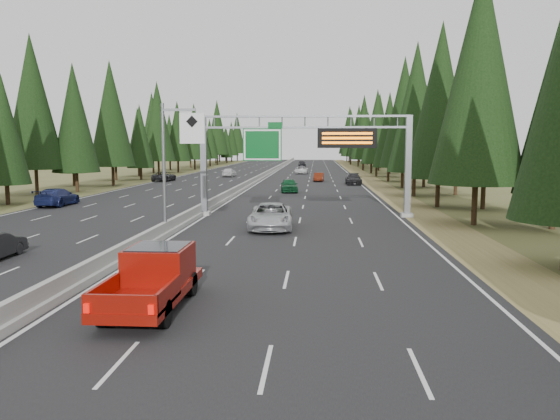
{
  "coord_description": "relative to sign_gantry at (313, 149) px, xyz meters",
  "views": [
    {
      "loc": [
        9.22,
        -7.42,
        5.54
      ],
      "look_at": [
        7.37,
        20.0,
        2.31
      ],
      "focal_mm": 35.0,
      "sensor_mm": 36.0,
      "label": 1
    }
  ],
  "objects": [
    {
      "name": "median_barrier",
      "position": [
        -8.92,
        45.12,
        -4.85
      ],
      "size": [
        0.7,
        260.0,
        0.85
      ],
      "color": "gray",
      "rests_on": "road"
    },
    {
      "name": "silver_minivan",
      "position": [
        -2.7,
        -6.68,
        -4.34
      ],
      "size": [
        3.06,
        6.2,
        1.69
      ],
      "primitive_type": "imported",
      "rotation": [
        0.0,
        0.0,
        0.04
      ],
      "color": "#AFB0B4",
      "rests_on": "road"
    },
    {
      "name": "car_ahead_green",
      "position": [
        -2.96,
        22.22,
        -4.37
      ],
      "size": [
        2.31,
        4.94,
        1.63
      ],
      "primitive_type": "imported",
      "rotation": [
        0.0,
        0.0,
        0.08
      ],
      "color": "#114C26",
      "rests_on": "road"
    },
    {
      "name": "sign_gantry",
      "position": [
        0.0,
        0.0,
        0.0
      ],
      "size": [
        16.75,
        0.98,
        7.8
      ],
      "color": "slate",
      "rests_on": "road"
    },
    {
      "name": "shoulder_right",
      "position": [
        8.88,
        45.12,
        -5.24
      ],
      "size": [
        3.6,
        260.0,
        0.06
      ],
      "primitive_type": "cube",
      "color": "olive",
      "rests_on": "ground"
    },
    {
      "name": "road",
      "position": [
        -8.92,
        45.12,
        -5.23
      ],
      "size": [
        32.0,
        260.0,
        0.08
      ],
      "primitive_type": "cube",
      "color": "black",
      "rests_on": "ground"
    },
    {
      "name": "car_ahead_dkgrey",
      "position": [
        5.54,
        35.89,
        -4.41
      ],
      "size": [
        2.24,
        5.41,
        1.56
      ],
      "primitive_type": "imported",
      "rotation": [
        0.0,
        0.0,
        -0.01
      ],
      "color": "black",
      "rests_on": "road"
    },
    {
      "name": "car_ahead_far",
      "position": [
        -3.71,
        104.96,
        -4.42
      ],
      "size": [
        2.29,
        4.7,
        1.54
      ],
      "primitive_type": "imported",
      "rotation": [
        0.0,
        0.0,
        0.1
      ],
      "color": "black",
      "rests_on": "road"
    },
    {
      "name": "hov_sign_pole",
      "position": [
        -8.33,
        -9.92,
        -0.54
      ],
      "size": [
        2.8,
        0.5,
        8.0
      ],
      "color": "slate",
      "rests_on": "road"
    },
    {
      "name": "tree_row_right",
      "position": [
        13.02,
        44.99,
        3.99
      ],
      "size": [
        11.78,
        246.19,
        19.0
      ],
      "color": "black",
      "rests_on": "ground"
    },
    {
      "name": "car_ahead_white",
      "position": [
        -2.68,
        65.27,
        -4.49
      ],
      "size": [
        2.61,
        5.17,
        1.4
      ],
      "primitive_type": "imported",
      "rotation": [
        0.0,
        0.0,
        -0.06
      ],
      "color": "silver",
      "rests_on": "road"
    },
    {
      "name": "red_pickup",
      "position": [
        -5.2,
        -24.29,
        -4.09
      ],
      "size": [
        2.17,
        6.09,
        1.98
      ],
      "color": "black",
      "rests_on": "road"
    },
    {
      "name": "tree_row_left",
      "position": [
        -30.73,
        41.63,
        3.74
      ],
      "size": [
        11.53,
        243.79,
        18.97
      ],
      "color": "black",
      "rests_on": "ground"
    },
    {
      "name": "car_onc_far",
      "position": [
        -23.42,
        41.15,
        -4.45
      ],
      "size": [
        2.91,
        5.54,
        1.49
      ],
      "primitive_type": "imported",
      "rotation": [
        0.0,
        0.0,
        3.06
      ],
      "color": "#232326",
      "rests_on": "road"
    },
    {
      "name": "car_onc_white",
      "position": [
        -15.24,
        54.03,
        -4.4
      ],
      "size": [
        2.21,
        4.76,
        1.58
      ],
      "primitive_type": "imported",
      "rotation": [
        0.0,
        0.0,
        3.07
      ],
      "color": "silver",
      "rests_on": "road"
    },
    {
      "name": "shoulder_left",
      "position": [
        -26.72,
        45.12,
        -5.24
      ],
      "size": [
        3.6,
        260.0,
        0.06
      ],
      "primitive_type": "cube",
      "color": "#4E5226",
      "rests_on": "ground"
    },
    {
      "name": "car_ahead_dkred",
      "position": [
        0.62,
        42.17,
        -4.52
      ],
      "size": [
        1.68,
        4.15,
        1.34
      ],
      "primitive_type": "imported",
      "rotation": [
        0.0,
        0.0,
        -0.06
      ],
      "color": "#5B1C0D",
      "rests_on": "road"
    },
    {
      "name": "car_onc_blue",
      "position": [
        -23.42,
        5.91,
        -4.38
      ],
      "size": [
        2.35,
        5.63,
        1.63
      ],
      "primitive_type": "imported",
      "rotation": [
        0.0,
        0.0,
        3.15
      ],
      "color": "navy",
      "rests_on": "road"
    }
  ]
}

